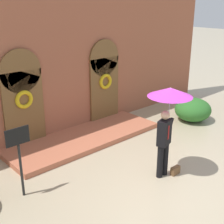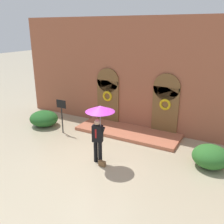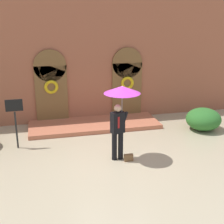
# 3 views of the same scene
# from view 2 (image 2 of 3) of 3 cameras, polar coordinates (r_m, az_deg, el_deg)

# --- Properties ---
(ground_plane) EXTENTS (80.00, 80.00, 0.00)m
(ground_plane) POSITION_cam_2_polar(r_m,az_deg,el_deg) (10.25, -3.93, -10.97)
(ground_plane) COLOR tan
(building_facade) EXTENTS (14.00, 2.30, 5.60)m
(building_facade) POSITION_cam_2_polar(r_m,az_deg,el_deg) (12.80, 5.89, 7.91)
(building_facade) COLOR #9E563D
(building_facade) RESTS_ON ground
(person_with_umbrella) EXTENTS (1.10, 1.10, 2.36)m
(person_with_umbrella) POSITION_cam_2_polar(r_m,az_deg,el_deg) (9.28, -2.89, -1.19)
(person_with_umbrella) COLOR black
(person_with_umbrella) RESTS_ON ground
(handbag) EXTENTS (0.28, 0.12, 0.22)m
(handbag) POSITION_cam_2_polar(r_m,az_deg,el_deg) (9.80, -2.27, -11.70)
(handbag) COLOR brown
(handbag) RESTS_ON ground
(sign_post) EXTENTS (0.56, 0.06, 1.72)m
(sign_post) POSITION_cam_2_polar(r_m,az_deg,el_deg) (12.56, -11.45, 0.25)
(sign_post) COLOR black
(sign_post) RESTS_ON ground
(shrub_left) EXTENTS (1.55, 1.43, 0.82)m
(shrub_left) POSITION_cam_2_polar(r_m,az_deg,el_deg) (13.95, -15.30, -1.43)
(shrub_left) COLOR #235B23
(shrub_left) RESTS_ON ground
(shrub_right) EXTENTS (1.37, 1.35, 0.86)m
(shrub_right) POSITION_cam_2_polar(r_m,az_deg,el_deg) (10.31, 21.58, -9.43)
(shrub_right) COLOR #2D6B28
(shrub_right) RESTS_ON ground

